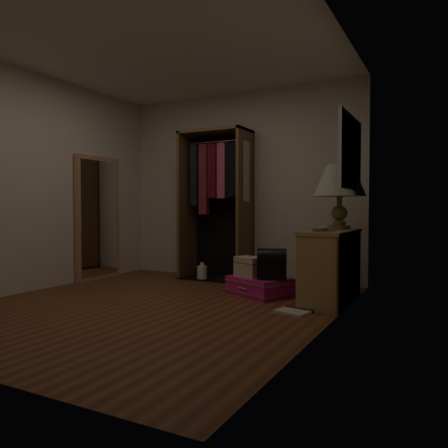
{
  "coord_description": "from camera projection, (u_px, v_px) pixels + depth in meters",
  "views": [
    {
      "loc": [
        2.66,
        -3.55,
        0.98
      ],
      "look_at": [
        0.3,
        0.95,
        0.8
      ],
      "focal_mm": 35.0,
      "sensor_mm": 36.0,
      "label": 1
    }
  ],
  "objects": [
    {
      "name": "table_lamp",
      "position": [
        340.0,
        182.0,
        4.85
      ],
      "size": [
        0.72,
        0.72,
        0.72
      ],
      "rotation": [
        0.0,
        0.0,
        -0.3
      ],
      "color": "#4B5529",
      "rests_on": "console_bookshelf"
    },
    {
      "name": "train_case",
      "position": [
        250.0,
        266.0,
        4.96
      ],
      "size": [
        0.4,
        0.35,
        0.24
      ],
      "rotation": [
        0.0,
        0.0,
        -0.43
      ],
      "color": "#BFB191",
      "rests_on": "pink_suitcase"
    },
    {
      "name": "open_wardrobe",
      "position": [
        218.0,
        192.0,
        6.04
      ],
      "size": [
        0.97,
        0.5,
        2.05
      ],
      "color": "brown",
      "rests_on": "ground"
    },
    {
      "name": "white_jug",
      "position": [
        202.0,
        273.0,
        5.97
      ],
      "size": [
        0.14,
        0.14,
        0.24
      ],
      "rotation": [
        0.0,
        0.0,
        -0.03
      ],
      "color": "silver",
      "rests_on": "ground"
    },
    {
      "name": "console_bookshelf",
      "position": [
        332.0,
        264.0,
        4.61
      ],
      "size": [
        0.42,
        1.12,
        0.75
      ],
      "color": "#A07E4D",
      "rests_on": "ground"
    },
    {
      "name": "floor_book",
      "position": [
        294.0,
        311.0,
        4.1
      ],
      "size": [
        0.35,
        0.31,
        0.03
      ],
      "rotation": [
        0.0,
        0.0,
        -0.24
      ],
      "color": "beige",
      "rests_on": "ground"
    },
    {
      "name": "floor_mirror",
      "position": [
        98.0,
        218.0,
        6.05
      ],
      "size": [
        0.06,
        0.8,
        1.7
      ],
      "color": "tan",
      "rests_on": "ground"
    },
    {
      "name": "ceramic_bowl",
      "position": [
        320.0,
        229.0,
        4.34
      ],
      "size": [
        0.24,
        0.24,
        0.05
      ],
      "primitive_type": "imported",
      "rotation": [
        0.0,
        0.0,
        -0.32
      ],
      "color": "#9FBB9C",
      "rests_on": "console_bookshelf"
    },
    {
      "name": "ground",
      "position": [
        154.0,
        305.0,
        4.41
      ],
      "size": [
        4.0,
        4.0,
        0.0
      ],
      "primitive_type": "plane",
      "color": "#5A3019",
      "rests_on": "ground"
    },
    {
      "name": "brass_tray",
      "position": [
        325.0,
        231.0,
        4.31
      ],
      "size": [
        0.29,
        0.29,
        0.01
      ],
      "rotation": [
        0.0,
        0.0,
        0.3
      ],
      "color": "#AE8742",
      "rests_on": "console_bookshelf"
    },
    {
      "name": "pink_suitcase",
      "position": [
        260.0,
        286.0,
        4.93
      ],
      "size": [
        0.82,
        0.73,
        0.21
      ],
      "rotation": [
        0.0,
        0.0,
        -0.43
      ],
      "color": "#CF197C",
      "rests_on": "ground"
    },
    {
      "name": "black_bag",
      "position": [
        272.0,
        263.0,
        4.77
      ],
      "size": [
        0.36,
        0.28,
        0.34
      ],
      "rotation": [
        0.0,
        0.0,
        0.3
      ],
      "color": "black",
      "rests_on": "pink_suitcase"
    },
    {
      "name": "room_walls",
      "position": [
        162.0,
        157.0,
        4.36
      ],
      "size": [
        3.52,
        4.02,
        2.6
      ],
      "color": "beige",
      "rests_on": "ground"
    }
  ]
}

